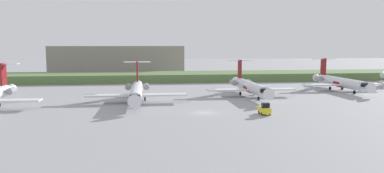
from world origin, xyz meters
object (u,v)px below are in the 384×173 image
regional_jet_fourth (249,86)px  regional_jet_fifth (340,82)px  regional_jet_third (137,91)px  baggage_tug (265,109)px

regional_jet_fourth → regional_jet_fifth: bearing=16.0°
regional_jet_fifth → regional_jet_third: bearing=-165.1°
regional_jet_third → regional_jet_fourth: 29.67m
regional_jet_fifth → baggage_tug: bearing=-134.4°
regional_jet_fourth → regional_jet_fifth: 30.46m
regional_jet_third → baggage_tug: bearing=-37.3°
regional_jet_third → regional_jet_fourth: size_ratio=1.00×
regional_jet_third → baggage_tug: regional_jet_third is taller
regional_jet_fifth → baggage_tug: 47.91m
baggage_tug → regional_jet_third: bearing=142.7°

